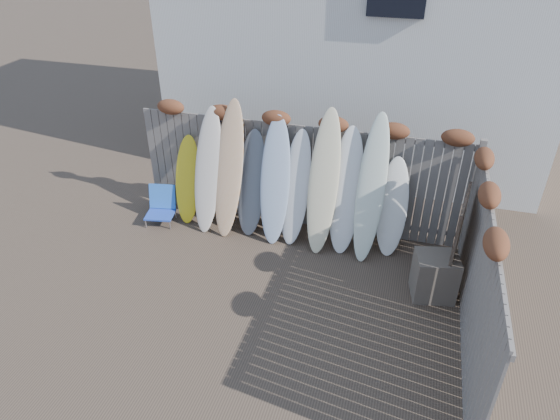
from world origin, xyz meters
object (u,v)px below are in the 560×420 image
(beach_chair, at_px, (161,205))
(wooden_crate, at_px, (435,276))
(surfboard_0, at_px, (188,180))
(lattice_panel, at_px, (456,243))

(beach_chair, xyz_separation_m, wooden_crate, (5.08, -0.80, 0.05))
(beach_chair, relative_size, surfboard_0, 0.40)
(wooden_crate, relative_size, lattice_panel, 0.46)
(wooden_crate, xyz_separation_m, lattice_panel, (0.24, 0.35, 0.44))
(beach_chair, height_order, surfboard_0, surfboard_0)
(surfboard_0, bearing_deg, lattice_panel, -11.19)
(beach_chair, relative_size, wooden_crate, 0.92)
(beach_chair, distance_m, surfboard_0, 0.74)
(beach_chair, bearing_deg, lattice_panel, -4.89)
(beach_chair, height_order, lattice_panel, lattice_panel)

